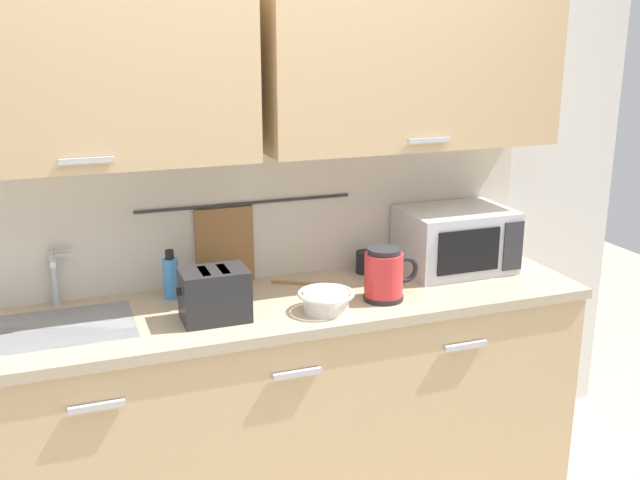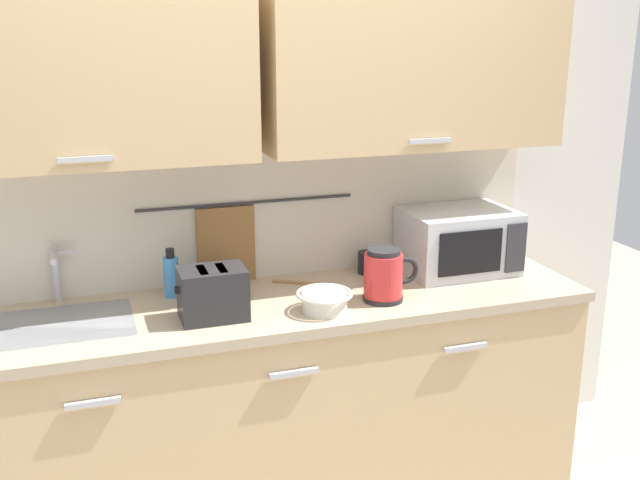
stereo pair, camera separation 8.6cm
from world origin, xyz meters
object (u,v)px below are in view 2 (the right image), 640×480
(toaster, at_px, (213,293))
(mug_by_kettle, at_px, (368,262))
(electric_kettle, at_px, (384,275))
(wooden_spoon, at_px, (313,284))
(dish_soap_bottle, at_px, (171,275))
(mug_near_sink, at_px, (214,278))
(mixing_bowl, at_px, (324,300))
(microwave, at_px, (458,241))

(toaster, distance_m, mug_by_kettle, 0.79)
(electric_kettle, relative_size, wooden_spoon, 0.90)
(dish_soap_bottle, bearing_deg, mug_near_sink, 7.63)
(mixing_bowl, distance_m, mug_by_kettle, 0.48)
(microwave, xyz_separation_m, dish_soap_bottle, (-1.22, 0.07, -0.05))
(microwave, xyz_separation_m, mug_near_sink, (-1.05, 0.09, -0.09))
(toaster, xyz_separation_m, wooden_spoon, (0.46, 0.23, -0.09))
(mug_near_sink, height_order, wooden_spoon, mug_near_sink)
(mug_near_sink, bearing_deg, wooden_spoon, -10.72)
(electric_kettle, xyz_separation_m, mug_by_kettle, (0.06, 0.32, -0.05))
(mixing_bowl, bearing_deg, microwave, 21.10)
(electric_kettle, bearing_deg, dish_soap_bottle, 158.54)
(microwave, bearing_deg, toaster, -169.45)
(toaster, bearing_deg, mug_by_kettle, 22.25)
(mixing_bowl, height_order, wooden_spoon, mixing_bowl)
(dish_soap_bottle, relative_size, mug_by_kettle, 1.63)
(mug_by_kettle, bearing_deg, toaster, -157.75)
(dish_soap_bottle, distance_m, mug_by_kettle, 0.84)
(microwave, relative_size, wooden_spoon, 1.82)
(mug_near_sink, relative_size, mug_by_kettle, 1.00)
(electric_kettle, distance_m, mug_near_sink, 0.69)
(dish_soap_bottle, relative_size, toaster, 0.77)
(mug_near_sink, xyz_separation_m, wooden_spoon, (0.40, -0.08, -0.04))
(mug_near_sink, bearing_deg, microwave, -5.15)
(mug_near_sink, xyz_separation_m, toaster, (-0.06, -0.30, 0.05))
(microwave, height_order, toaster, microwave)
(dish_soap_bottle, xyz_separation_m, mixing_bowl, (0.52, -0.34, -0.04))
(microwave, distance_m, mug_near_sink, 1.06)
(toaster, distance_m, wooden_spoon, 0.52)
(electric_kettle, xyz_separation_m, toaster, (-0.66, 0.03, -0.01))
(microwave, bearing_deg, electric_kettle, -152.28)
(toaster, height_order, wooden_spoon, toaster)
(microwave, xyz_separation_m, toaster, (-1.11, -0.21, -0.04))
(microwave, xyz_separation_m, mixing_bowl, (-0.70, -0.27, -0.09))
(microwave, relative_size, electric_kettle, 2.03)
(mug_by_kettle, xyz_separation_m, wooden_spoon, (-0.27, -0.07, -0.04))
(electric_kettle, bearing_deg, toaster, 177.67)
(microwave, xyz_separation_m, electric_kettle, (-0.44, -0.23, -0.03))
(electric_kettle, bearing_deg, microwave, 27.72)
(mixing_bowl, height_order, mug_by_kettle, mug_by_kettle)
(mug_near_sink, distance_m, mixing_bowl, 0.50)
(dish_soap_bottle, distance_m, mixing_bowl, 0.62)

